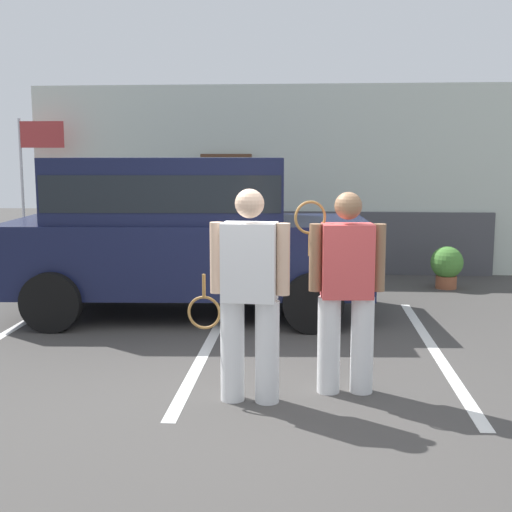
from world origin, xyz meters
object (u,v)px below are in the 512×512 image
Objects in this scene: tennis_player_woman at (346,289)px; tennis_player_man at (249,293)px; flag_pole at (32,166)px; potted_plant_by_porch at (447,265)px; parked_suv at (182,227)px.

tennis_player_man is at bearing 14.84° from tennis_player_woman.
flag_pole reaches higher than tennis_player_man.
tennis_player_man is 1.02× the size of tennis_player_woman.
tennis_player_man reaches higher than potted_plant_by_porch.
parked_suv is 1.74× the size of flag_pole.
parked_suv reaches higher than tennis_player_man.
tennis_player_man is 0.67× the size of flag_pole.
tennis_player_woman is at bearing -58.85° from parked_suv.
flag_pole is at bearing 173.47° from potted_plant_by_porch.
potted_plant_by_porch is (1.86, 4.84, -0.56)m from tennis_player_woman.
parked_suv is at bearing -41.56° from flag_pole.
potted_plant_by_porch is (3.83, 1.97, -0.78)m from parked_suv.
tennis_player_woman is 5.21m from potted_plant_by_porch.
potted_plant_by_porch is (2.68, 5.11, -0.57)m from tennis_player_man.
tennis_player_woman is 2.66× the size of potted_plant_by_porch.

